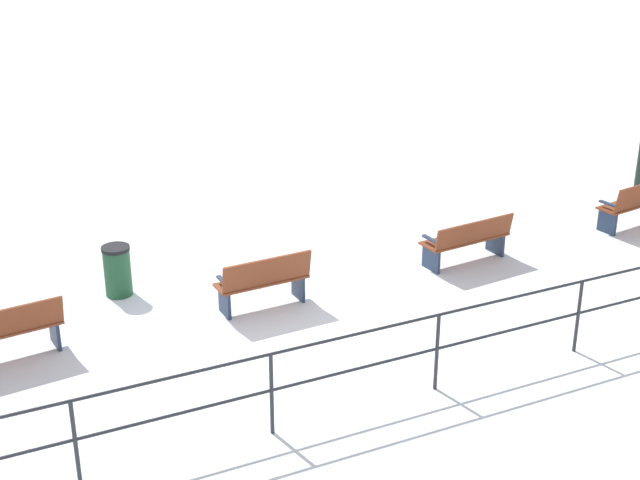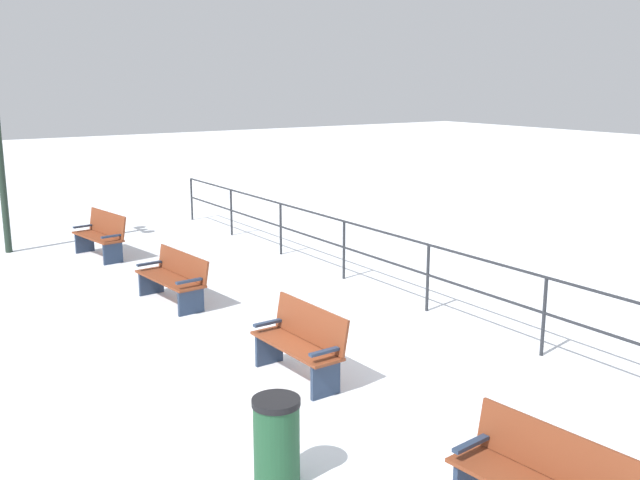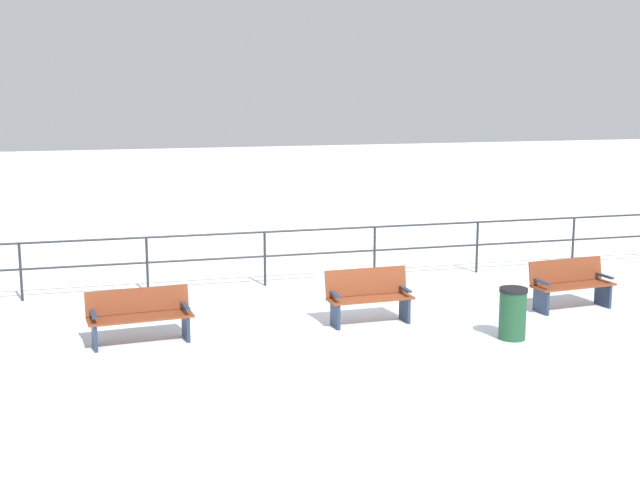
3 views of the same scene
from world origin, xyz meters
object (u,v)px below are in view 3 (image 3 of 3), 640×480
Objects in this scene: bench_second at (140,315)px; bench_fourth at (571,283)px; bench_third at (369,296)px; trash_bin at (513,313)px.

bench_fourth is (-0.05, 7.59, 0.02)m from bench_second.
bench_second is 1.13× the size of bench_third.
bench_third is 2.40m from trash_bin.
bench_fourth is at bearing 126.65° from trash_bin.
bench_third is 3.79m from bench_fourth.
bench_fourth is (0.06, 3.79, -0.01)m from bench_third.
bench_fourth reaches higher than trash_bin.
bench_third is (-0.11, 3.80, 0.04)m from bench_second.
bench_fourth is 1.92× the size of trash_bin.
bench_fourth is at bearing 85.26° from bench_second.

